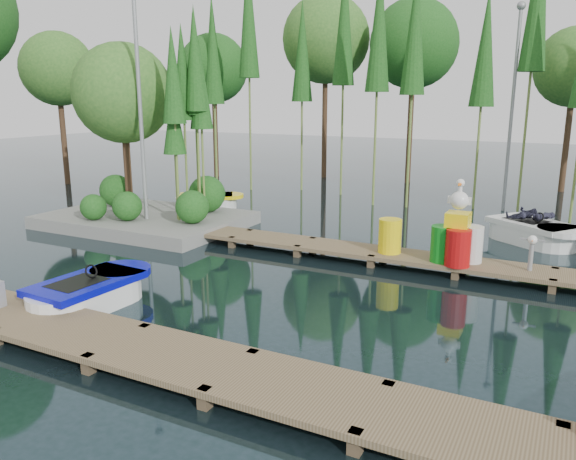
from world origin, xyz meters
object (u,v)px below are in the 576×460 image
at_px(island, 139,126).
at_px(boat_yellow_far, 207,201).
at_px(yellow_barrel, 390,236).
at_px(drum_cluster, 457,239).
at_px(boat_blue, 89,294).

bearing_deg(island, boat_yellow_far, 82.84).
bearing_deg(yellow_barrel, island, 174.76).
bearing_deg(yellow_barrel, boat_yellow_far, 155.10).
bearing_deg(boat_yellow_far, island, -109.86).
relative_size(yellow_barrel, drum_cluster, 0.43).
relative_size(island, drum_cluster, 3.42).
bearing_deg(drum_cluster, boat_blue, -138.11).
relative_size(island, boat_yellow_far, 2.46).
bearing_deg(island, yellow_barrel, -5.24).
bearing_deg(drum_cluster, island, 174.75).
relative_size(boat_yellow_far, drum_cluster, 1.39).
bearing_deg(boat_blue, boat_yellow_far, 115.34).
height_order(boat_yellow_far, yellow_barrel, boat_yellow_far).
height_order(island, boat_blue, island).
bearing_deg(yellow_barrel, drum_cluster, -5.27).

